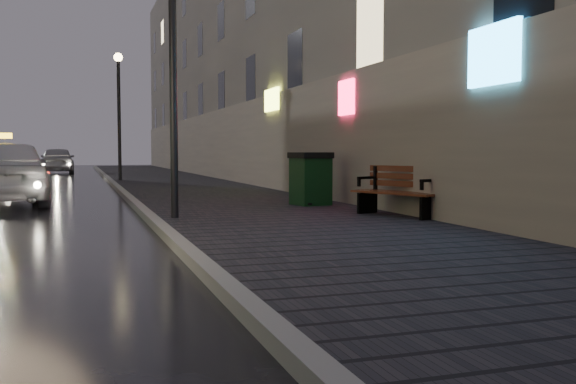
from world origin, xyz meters
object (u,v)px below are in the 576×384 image
at_px(bench, 400,191).
at_px(taxi_near, 6,172).
at_px(car_far, 58,160).
at_px(trash_bin, 310,178).
at_px(lamp_near, 173,33).
at_px(lamp_far, 119,100).

bearing_deg(bench, taxi_near, 116.41).
bearing_deg(car_far, trash_bin, 101.71).
bearing_deg(trash_bin, bench, -85.54).
distance_m(lamp_near, lamp_far, 16.00).
xyz_separation_m(lamp_near, trash_bin, (3.33, 1.88, -2.74)).
xyz_separation_m(lamp_near, car_far, (-2.85, 29.70, -2.68)).
xyz_separation_m(bench, trash_bin, (-0.74, 2.84, 0.13)).
distance_m(lamp_far, car_far, 14.24).
height_order(lamp_far, car_far, lamp_far).
height_order(bench, taxi_near, taxi_near).
xyz_separation_m(lamp_near, taxi_near, (-3.41, 5.92, -2.65)).
xyz_separation_m(lamp_far, trash_bin, (3.33, -14.12, -2.74)).
relative_size(bench, car_far, 0.41).
xyz_separation_m(trash_bin, taxi_near, (-6.73, 4.04, 0.09)).
relative_size(lamp_far, bench, 2.71).
bearing_deg(taxi_near, bench, 131.31).
bearing_deg(lamp_near, bench, -13.39).
distance_m(lamp_far, trash_bin, 14.77).
height_order(lamp_near, lamp_far, same).
distance_m(lamp_near, car_far, 29.95).
xyz_separation_m(lamp_far, car_far, (-2.85, 13.70, -2.68)).
relative_size(lamp_far, car_far, 1.11).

